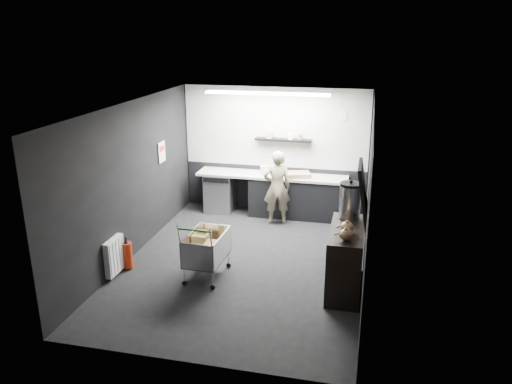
# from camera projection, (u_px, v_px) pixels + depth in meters

# --- Properties ---
(floor) EXTENTS (5.50, 5.50, 0.00)m
(floor) POSITION_uv_depth(u_px,v_px,m) (244.00, 263.00, 8.61)
(floor) COLOR black
(floor) RESTS_ON ground
(ceiling) EXTENTS (5.50, 5.50, 0.00)m
(ceiling) POSITION_uv_depth(u_px,v_px,m) (243.00, 106.00, 7.75)
(ceiling) COLOR silver
(ceiling) RESTS_ON wall_back
(wall_back) EXTENTS (5.50, 0.00, 5.50)m
(wall_back) POSITION_uv_depth(u_px,v_px,m) (275.00, 150.00, 10.72)
(wall_back) COLOR black
(wall_back) RESTS_ON floor
(wall_front) EXTENTS (5.50, 0.00, 5.50)m
(wall_front) POSITION_uv_depth(u_px,v_px,m) (184.00, 262.00, 5.64)
(wall_front) COLOR black
(wall_front) RESTS_ON floor
(wall_left) EXTENTS (0.00, 5.50, 5.50)m
(wall_left) POSITION_uv_depth(u_px,v_px,m) (131.00, 181.00, 8.60)
(wall_left) COLOR black
(wall_left) RESTS_ON floor
(wall_right) EXTENTS (0.00, 5.50, 5.50)m
(wall_right) POSITION_uv_depth(u_px,v_px,m) (368.00, 198.00, 7.76)
(wall_right) COLOR black
(wall_right) RESTS_ON floor
(kitchen_wall_panel) EXTENTS (3.95, 0.02, 1.70)m
(kitchen_wall_panel) POSITION_uv_depth(u_px,v_px,m) (275.00, 127.00, 10.55)
(kitchen_wall_panel) COLOR beige
(kitchen_wall_panel) RESTS_ON wall_back
(dado_panel) EXTENTS (3.95, 0.02, 1.00)m
(dado_panel) POSITION_uv_depth(u_px,v_px,m) (274.00, 188.00, 10.97)
(dado_panel) COLOR black
(dado_panel) RESTS_ON wall_back
(floating_shelf) EXTENTS (1.20, 0.22, 0.04)m
(floating_shelf) POSITION_uv_depth(u_px,v_px,m) (283.00, 140.00, 10.48)
(floating_shelf) COLOR black
(floating_shelf) RESTS_ON wall_back
(wall_clock) EXTENTS (0.20, 0.03, 0.20)m
(wall_clock) POSITION_uv_depth(u_px,v_px,m) (343.00, 116.00, 10.15)
(wall_clock) COLOR silver
(wall_clock) RESTS_ON wall_back
(poster) EXTENTS (0.02, 0.30, 0.40)m
(poster) POSITION_uv_depth(u_px,v_px,m) (162.00, 152.00, 9.74)
(poster) COLOR white
(poster) RESTS_ON wall_left
(poster_red_band) EXTENTS (0.02, 0.22, 0.10)m
(poster_red_band) POSITION_uv_depth(u_px,v_px,m) (162.00, 149.00, 9.72)
(poster_red_band) COLOR red
(poster_red_band) RESTS_ON poster
(radiator) EXTENTS (0.10, 0.50, 0.60)m
(radiator) POSITION_uv_depth(u_px,v_px,m) (114.00, 256.00, 8.07)
(radiator) COLOR silver
(radiator) RESTS_ON wall_left
(ceiling_strip) EXTENTS (2.40, 0.20, 0.04)m
(ceiling_strip) POSITION_uv_depth(u_px,v_px,m) (267.00, 94.00, 9.48)
(ceiling_strip) COLOR white
(ceiling_strip) RESTS_ON ceiling
(prep_counter) EXTENTS (3.20, 0.61, 0.90)m
(prep_counter) POSITION_uv_depth(u_px,v_px,m) (278.00, 195.00, 10.67)
(prep_counter) COLOR black
(prep_counter) RESTS_ON floor
(person) EXTENTS (0.64, 0.51, 1.54)m
(person) POSITION_uv_depth(u_px,v_px,m) (277.00, 187.00, 10.14)
(person) COLOR #C1B899
(person) RESTS_ON floor
(shopping_cart) EXTENTS (0.59, 0.94, 1.02)m
(shopping_cart) POSITION_uv_depth(u_px,v_px,m) (206.00, 249.00, 8.01)
(shopping_cart) COLOR silver
(shopping_cart) RESTS_ON floor
(sideboard) EXTENTS (0.57, 1.34, 2.01)m
(sideboard) POSITION_uv_depth(u_px,v_px,m) (347.00, 250.00, 7.61)
(sideboard) COLOR black
(sideboard) RESTS_ON floor
(fire_extinguisher) EXTENTS (0.17, 0.17, 0.55)m
(fire_extinguisher) POSITION_uv_depth(u_px,v_px,m) (127.00, 254.00, 8.32)
(fire_extinguisher) COLOR #AF270B
(fire_extinguisher) RESTS_ON floor
(cardboard_box) EXTENTS (0.56, 0.49, 0.09)m
(cardboard_box) POSITION_uv_depth(u_px,v_px,m) (298.00, 175.00, 10.38)
(cardboard_box) COLOR #A37B57
(cardboard_box) RESTS_ON prep_counter
(pink_tub) EXTENTS (0.18, 0.18, 0.18)m
(pink_tub) POSITION_uv_depth(u_px,v_px,m) (264.00, 170.00, 10.57)
(pink_tub) COLOR silver
(pink_tub) RESTS_ON prep_counter
(white_container) EXTENTS (0.23, 0.21, 0.17)m
(white_container) POSITION_uv_depth(u_px,v_px,m) (279.00, 172.00, 10.46)
(white_container) COLOR silver
(white_container) RESTS_ON prep_counter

